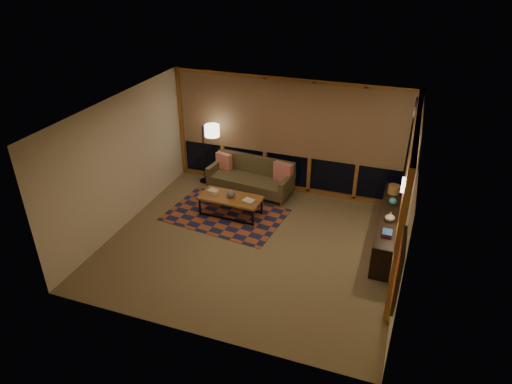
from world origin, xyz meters
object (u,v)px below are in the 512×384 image
(sofa, at_px, (250,177))
(bookshelf, at_px, (388,227))
(floor_lamp, at_px, (204,152))
(coffee_table, at_px, (231,206))

(sofa, xyz_separation_m, bookshelf, (3.24, -0.98, -0.07))
(floor_lamp, bearing_deg, coffee_table, -19.81)
(coffee_table, bearing_deg, sofa, 90.00)
(coffee_table, distance_m, bookshelf, 3.29)
(floor_lamp, height_order, bookshelf, floor_lamp)
(sofa, distance_m, floor_lamp, 1.33)
(sofa, relative_size, coffee_table, 1.45)
(bookshelf, bearing_deg, floor_lamp, 165.57)
(sofa, height_order, bookshelf, sofa)
(sofa, height_order, coffee_table, sofa)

